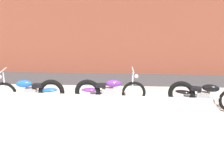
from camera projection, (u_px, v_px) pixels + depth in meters
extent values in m
plane|color=#38383A|center=(103.00, 143.00, 5.17)|extent=(80.00, 80.00, 0.00)
cube|color=#B2ADA3|center=(108.00, 107.00, 6.81)|extent=(36.00, 3.50, 0.01)
cube|color=brown|center=(114.00, 0.00, 9.13)|extent=(36.00, 0.50, 5.54)
torus|color=black|center=(5.00, 94.00, 6.87)|extent=(0.68, 0.15, 0.68)
torus|color=black|center=(51.00, 92.00, 6.93)|extent=(0.74, 0.20, 0.73)
cylinder|color=silver|center=(28.00, 92.00, 6.89)|extent=(1.23, 0.18, 0.06)
cube|color=#99999E|center=(31.00, 93.00, 6.91)|extent=(0.34, 0.25, 0.28)
ellipsoid|color=blue|center=(24.00, 84.00, 6.80)|extent=(0.46, 0.23, 0.20)
ellipsoid|color=blue|center=(50.00, 90.00, 6.90)|extent=(0.46, 0.22, 0.10)
cube|color=black|center=(38.00, 86.00, 6.84)|extent=(0.30, 0.23, 0.08)
cylinder|color=silver|center=(4.00, 83.00, 6.77)|extent=(0.05, 0.05, 0.62)
cylinder|color=silver|center=(3.00, 71.00, 6.65)|extent=(0.09, 0.58, 0.03)
sphere|color=white|center=(0.00, 77.00, 6.70)|extent=(0.11, 0.11, 0.11)
cylinder|color=silver|center=(39.00, 98.00, 6.80)|extent=(0.55, 0.12, 0.06)
torus|color=black|center=(134.00, 93.00, 6.92)|extent=(0.68, 0.11, 0.68)
torus|color=black|center=(88.00, 92.00, 6.93)|extent=(0.73, 0.16, 0.73)
cylinder|color=silver|center=(111.00, 91.00, 6.92)|extent=(1.24, 0.10, 0.06)
cube|color=#99999E|center=(108.00, 93.00, 6.93)|extent=(0.33, 0.23, 0.28)
ellipsoid|color=#6B2D93|center=(114.00, 83.00, 6.84)|extent=(0.45, 0.21, 0.20)
ellipsoid|color=#6B2D93|center=(89.00, 90.00, 6.91)|extent=(0.45, 0.20, 0.10)
cube|color=black|center=(101.00, 85.00, 6.86)|extent=(0.29, 0.21, 0.08)
cylinder|color=silver|center=(133.00, 82.00, 6.82)|extent=(0.05, 0.05, 0.62)
cylinder|color=silver|center=(133.00, 70.00, 6.70)|extent=(0.05, 0.58, 0.03)
sphere|color=white|center=(136.00, 76.00, 6.76)|extent=(0.11, 0.11, 0.11)
cylinder|color=silver|center=(100.00, 93.00, 7.10)|extent=(0.55, 0.08, 0.06)
torus|color=black|center=(181.00, 94.00, 6.79)|extent=(0.74, 0.33, 0.73)
cylinder|color=silver|center=(206.00, 96.00, 6.59)|extent=(1.20, 0.40, 0.06)
cube|color=#99999E|center=(203.00, 97.00, 6.63)|extent=(0.37, 0.30, 0.28)
ellipsoid|color=black|center=(211.00, 88.00, 6.48)|extent=(0.48, 0.30, 0.20)
ellipsoid|color=black|center=(183.00, 92.00, 6.76)|extent=(0.47, 0.29, 0.10)
cube|color=black|center=(196.00, 89.00, 6.61)|extent=(0.32, 0.27, 0.08)
cylinder|color=silver|center=(194.00, 97.00, 6.86)|extent=(0.55, 0.21, 0.06)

